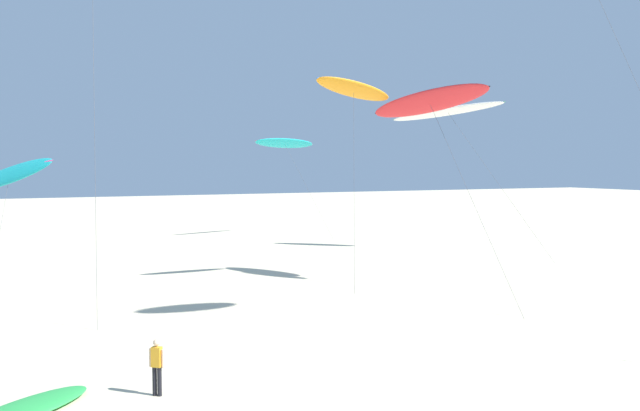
{
  "coord_description": "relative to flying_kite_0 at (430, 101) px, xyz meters",
  "views": [
    {
      "loc": [
        -8.28,
        -2.06,
        7.07
      ],
      "look_at": [
        1.35,
        17.94,
        5.71
      ],
      "focal_mm": 37.86,
      "sensor_mm": 36.0,
      "label": 1
    }
  ],
  "objects": [
    {
      "name": "flying_kite_6",
      "position": [
        -4.17,
        1.71,
        0.67
      ],
      "size": [
        5.44,
        4.04,
        12.37
      ],
      "color": "orange",
      "rests_on": "ground"
    },
    {
      "name": "flying_kite_0",
      "position": [
        0.0,
        0.0,
        0.0
      ],
      "size": [
        5.07,
        13.38,
        12.09
      ],
      "color": "red",
      "rests_on": "ground"
    },
    {
      "name": "person_foreground_walker",
      "position": [
        -18.9,
        -12.86,
        -9.82
      ],
      "size": [
        0.41,
        0.36,
        1.75
      ],
      "color": "black",
      "rests_on": "ground"
    },
    {
      "name": "grounded_kite_0",
      "position": [
        -22.67,
        -12.75,
        -10.66
      ],
      "size": [
        4.54,
        3.99,
        0.26
      ],
      "color": "green",
      "rests_on": "ground"
    },
    {
      "name": "flying_kite_9",
      "position": [
        -22.29,
        20.26,
        -4.5
      ],
      "size": [
        6.21,
        8.54,
        8.1
      ],
      "color": "#19B2B7",
      "rests_on": "ground"
    },
    {
      "name": "flying_kite_4",
      "position": [
        9.92,
        11.69,
        0.56
      ],
      "size": [
        7.48,
        12.63,
        12.35
      ],
      "color": "white",
      "rests_on": "ground"
    },
    {
      "name": "flying_kite_5",
      "position": [
        2.37,
        27.75,
        -1.65
      ],
      "size": [
        7.47,
        6.31,
        9.77
      ],
      "color": "#19B2B7",
      "rests_on": "ground"
    }
  ]
}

